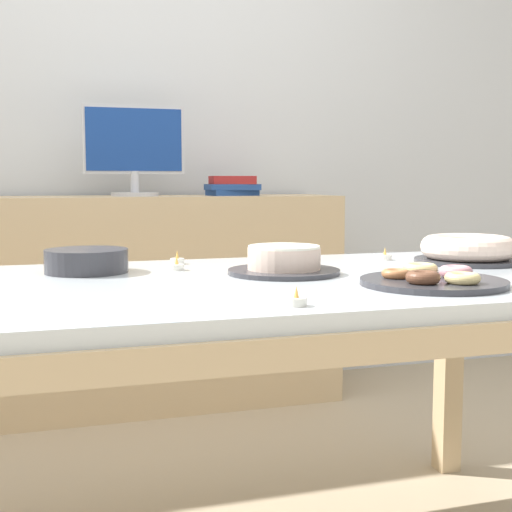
{
  "coord_description": "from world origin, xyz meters",
  "views": [
    {
      "loc": [
        -0.44,
        -1.61,
        0.97
      ],
      "look_at": [
        0.05,
        -0.05,
        0.8
      ],
      "focal_mm": 50.0,
      "sensor_mm": 36.0,
      "label": 1
    }
  ],
  "objects_px": {
    "plate_stack": "(87,261)",
    "tealight_right_edge": "(177,260)",
    "book_stack": "(232,186)",
    "tealight_centre": "(177,266)",
    "pastry_platter": "(433,279)",
    "tealight_near_cakes": "(296,301)",
    "cake_golden_bundt": "(468,250)",
    "cake_chocolate_round": "(284,262)",
    "computer_monitor": "(134,151)",
    "tealight_left_edge": "(385,257)"
  },
  "relations": [
    {
      "from": "computer_monitor",
      "to": "cake_golden_bundt",
      "type": "height_order",
      "value": "computer_monitor"
    },
    {
      "from": "pastry_platter",
      "to": "tealight_left_edge",
      "type": "xyz_separation_m",
      "value": [
        0.14,
        0.49,
        -0.0
      ]
    },
    {
      "from": "computer_monitor",
      "to": "tealight_centre",
      "type": "relative_size",
      "value": 10.6
    },
    {
      "from": "tealight_left_edge",
      "to": "tealight_near_cakes",
      "type": "height_order",
      "value": "same"
    },
    {
      "from": "cake_chocolate_round",
      "to": "tealight_centre",
      "type": "bearing_deg",
      "value": 147.94
    },
    {
      "from": "cake_chocolate_round",
      "to": "pastry_platter",
      "type": "distance_m",
      "value": 0.38
    },
    {
      "from": "tealight_left_edge",
      "to": "cake_golden_bundt",
      "type": "bearing_deg",
      "value": -35.66
    },
    {
      "from": "computer_monitor",
      "to": "tealight_right_edge",
      "type": "height_order",
      "value": "computer_monitor"
    },
    {
      "from": "tealight_centre",
      "to": "tealight_near_cakes",
      "type": "distance_m",
      "value": 0.6
    },
    {
      "from": "pastry_platter",
      "to": "book_stack",
      "type": "bearing_deg",
      "value": 90.23
    },
    {
      "from": "pastry_platter",
      "to": "tealight_near_cakes",
      "type": "height_order",
      "value": "pastry_platter"
    },
    {
      "from": "tealight_left_edge",
      "to": "tealight_centre",
      "type": "relative_size",
      "value": 1.0
    },
    {
      "from": "pastry_platter",
      "to": "tealight_left_edge",
      "type": "bearing_deg",
      "value": 74.36
    },
    {
      "from": "plate_stack",
      "to": "tealight_centre",
      "type": "distance_m",
      "value": 0.23
    },
    {
      "from": "book_stack",
      "to": "cake_golden_bundt",
      "type": "height_order",
      "value": "book_stack"
    },
    {
      "from": "book_stack",
      "to": "pastry_platter",
      "type": "distance_m",
      "value": 1.66
    },
    {
      "from": "pastry_platter",
      "to": "tealight_near_cakes",
      "type": "bearing_deg",
      "value": -157.93
    },
    {
      "from": "tealight_left_edge",
      "to": "tealight_centre",
      "type": "bearing_deg",
      "value": -174.93
    },
    {
      "from": "pastry_platter",
      "to": "plate_stack",
      "type": "xyz_separation_m",
      "value": [
        -0.72,
        0.46,
        0.02
      ]
    },
    {
      "from": "cake_chocolate_round",
      "to": "cake_golden_bundt",
      "type": "distance_m",
      "value": 0.59
    },
    {
      "from": "tealight_left_edge",
      "to": "tealight_right_edge",
      "type": "xyz_separation_m",
      "value": [
        -0.61,
        0.08,
        0.0
      ]
    },
    {
      "from": "pastry_platter",
      "to": "tealight_right_edge",
      "type": "bearing_deg",
      "value": 129.07
    },
    {
      "from": "book_stack",
      "to": "tealight_near_cakes",
      "type": "relative_size",
      "value": 5.65
    },
    {
      "from": "pastry_platter",
      "to": "computer_monitor",
      "type": "bearing_deg",
      "value": 104.76
    },
    {
      "from": "plate_stack",
      "to": "pastry_platter",
      "type": "bearing_deg",
      "value": -32.46
    },
    {
      "from": "tealight_right_edge",
      "to": "plate_stack",
      "type": "bearing_deg",
      "value": -155.85
    },
    {
      "from": "book_stack",
      "to": "tealight_centre",
      "type": "relative_size",
      "value": 5.65
    },
    {
      "from": "computer_monitor",
      "to": "book_stack",
      "type": "relative_size",
      "value": 1.87
    },
    {
      "from": "cake_chocolate_round",
      "to": "cake_golden_bundt",
      "type": "xyz_separation_m",
      "value": [
        0.58,
        0.07,
        0.01
      ]
    },
    {
      "from": "tealight_left_edge",
      "to": "cake_chocolate_round",
      "type": "bearing_deg",
      "value": -151.99
    },
    {
      "from": "computer_monitor",
      "to": "tealight_right_edge",
      "type": "xyz_separation_m",
      "value": [
        -0.03,
        -1.07,
        -0.35
      ]
    },
    {
      "from": "tealight_near_cakes",
      "to": "tealight_centre",
      "type": "bearing_deg",
      "value": 100.47
    },
    {
      "from": "tealight_left_edge",
      "to": "tealight_centre",
      "type": "distance_m",
      "value": 0.64
    },
    {
      "from": "cake_golden_bundt",
      "to": "plate_stack",
      "type": "relative_size",
      "value": 1.43
    },
    {
      "from": "book_stack",
      "to": "computer_monitor",
      "type": "bearing_deg",
      "value": -179.81
    },
    {
      "from": "plate_stack",
      "to": "tealight_right_edge",
      "type": "bearing_deg",
      "value": 24.15
    },
    {
      "from": "tealight_centre",
      "to": "tealight_right_edge",
      "type": "distance_m",
      "value": 0.14
    },
    {
      "from": "tealight_centre",
      "to": "computer_monitor",
      "type": "bearing_deg",
      "value": 87.06
    },
    {
      "from": "computer_monitor",
      "to": "tealight_left_edge",
      "type": "xyz_separation_m",
      "value": [
        0.57,
        -1.16,
        -0.35
      ]
    },
    {
      "from": "book_stack",
      "to": "cake_golden_bundt",
      "type": "distance_m",
      "value": 1.35
    },
    {
      "from": "plate_stack",
      "to": "tealight_near_cakes",
      "type": "relative_size",
      "value": 5.25
    },
    {
      "from": "tealight_left_edge",
      "to": "tealight_centre",
      "type": "xyz_separation_m",
      "value": [
        -0.63,
        -0.06,
        0.0
      ]
    },
    {
      "from": "computer_monitor",
      "to": "cake_golden_bundt",
      "type": "relative_size",
      "value": 1.42
    },
    {
      "from": "plate_stack",
      "to": "tealight_left_edge",
      "type": "bearing_deg",
      "value": 2.06
    },
    {
      "from": "cake_chocolate_round",
      "to": "tealight_right_edge",
      "type": "xyz_separation_m",
      "value": [
        -0.21,
        0.29,
        -0.02
      ]
    },
    {
      "from": "tealight_centre",
      "to": "cake_chocolate_round",
      "type": "bearing_deg",
      "value": -32.06
    },
    {
      "from": "cake_golden_bundt",
      "to": "tealight_near_cakes",
      "type": "height_order",
      "value": "cake_golden_bundt"
    },
    {
      "from": "pastry_platter",
      "to": "tealight_left_edge",
      "type": "distance_m",
      "value": 0.51
    },
    {
      "from": "tealight_centre",
      "to": "tealight_right_edge",
      "type": "bearing_deg",
      "value": 78.23
    },
    {
      "from": "tealight_left_edge",
      "to": "tealight_near_cakes",
      "type": "distance_m",
      "value": 0.83
    }
  ]
}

